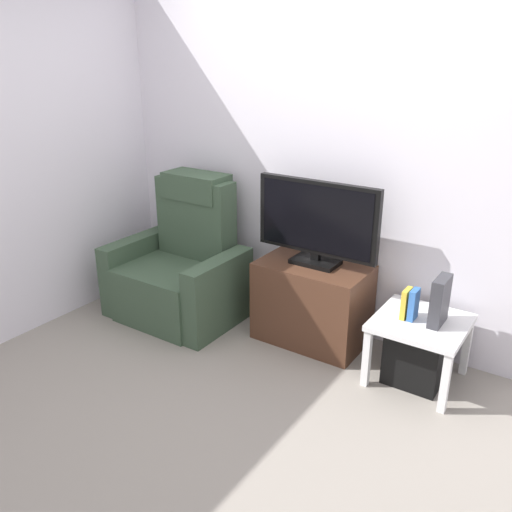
{
  "coord_description": "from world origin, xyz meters",
  "views": [
    {
      "loc": [
        1.53,
        -2.21,
        1.97
      ],
      "look_at": [
        -0.3,
        0.5,
        0.7
      ],
      "focal_mm": 37.72,
      "sensor_mm": 36.0,
      "label": 1
    }
  ],
  "objects_px": {
    "television": "(317,221)",
    "game_console": "(440,301)",
    "side_table": "(420,329)",
    "subwoofer_box": "(417,356)",
    "book_middle": "(414,305)",
    "tv_stand": "(312,303)",
    "recliner_armchair": "(181,268)",
    "book_leftmost": "(406,303)"
  },
  "relations": [
    {
      "from": "side_table",
      "to": "subwoofer_box",
      "type": "xyz_separation_m",
      "value": [
        0.0,
        -0.0,
        -0.19
      ]
    },
    {
      "from": "tv_stand",
      "to": "subwoofer_box",
      "type": "relative_size",
      "value": 2.24
    },
    {
      "from": "subwoofer_box",
      "to": "television",
      "type": "bearing_deg",
      "value": 173.38
    },
    {
      "from": "tv_stand",
      "to": "book_leftmost",
      "type": "height_order",
      "value": "book_leftmost"
    },
    {
      "from": "game_console",
      "to": "subwoofer_box",
      "type": "bearing_deg",
      "value": -173.66
    },
    {
      "from": "subwoofer_box",
      "to": "game_console",
      "type": "distance_m",
      "value": 0.41
    },
    {
      "from": "side_table",
      "to": "subwoofer_box",
      "type": "relative_size",
      "value": 1.6
    },
    {
      "from": "tv_stand",
      "to": "recliner_armchair",
      "type": "height_order",
      "value": "recliner_armchair"
    },
    {
      "from": "television",
      "to": "side_table",
      "type": "height_order",
      "value": "television"
    },
    {
      "from": "book_leftmost",
      "to": "recliner_armchair",
      "type": "bearing_deg",
      "value": -177.04
    },
    {
      "from": "recliner_armchair",
      "to": "book_leftmost",
      "type": "xyz_separation_m",
      "value": [
        1.74,
        0.09,
        0.14
      ]
    },
    {
      "from": "side_table",
      "to": "book_middle",
      "type": "xyz_separation_m",
      "value": [
        -0.05,
        -0.02,
        0.16
      ]
    },
    {
      "from": "side_table",
      "to": "subwoofer_box",
      "type": "height_order",
      "value": "side_table"
    },
    {
      "from": "recliner_armchair",
      "to": "book_leftmost",
      "type": "distance_m",
      "value": 1.75
    },
    {
      "from": "television",
      "to": "game_console",
      "type": "relative_size",
      "value": 2.93
    },
    {
      "from": "side_table",
      "to": "game_console",
      "type": "distance_m",
      "value": 0.23
    },
    {
      "from": "tv_stand",
      "to": "television",
      "type": "bearing_deg",
      "value": 90.0
    },
    {
      "from": "television",
      "to": "tv_stand",
      "type": "bearing_deg",
      "value": -90.0
    },
    {
      "from": "subwoofer_box",
      "to": "book_leftmost",
      "type": "distance_m",
      "value": 0.36
    },
    {
      "from": "book_leftmost",
      "to": "game_console",
      "type": "distance_m",
      "value": 0.2
    },
    {
      "from": "television",
      "to": "recliner_armchair",
      "type": "distance_m",
      "value": 1.19
    },
    {
      "from": "television",
      "to": "game_console",
      "type": "height_order",
      "value": "television"
    },
    {
      "from": "subwoofer_box",
      "to": "book_middle",
      "type": "relative_size",
      "value": 1.72
    },
    {
      "from": "book_middle",
      "to": "game_console",
      "type": "xyz_separation_m",
      "value": [
        0.14,
        0.03,
        0.05
      ]
    },
    {
      "from": "television",
      "to": "game_console",
      "type": "bearing_deg",
      "value": -5.3
    },
    {
      "from": "tv_stand",
      "to": "side_table",
      "type": "bearing_deg",
      "value": -5.26
    },
    {
      "from": "book_leftmost",
      "to": "book_middle",
      "type": "distance_m",
      "value": 0.05
    },
    {
      "from": "tv_stand",
      "to": "book_leftmost",
      "type": "distance_m",
      "value": 0.73
    },
    {
      "from": "recliner_armchair",
      "to": "book_leftmost",
      "type": "bearing_deg",
      "value": -0.99
    },
    {
      "from": "book_leftmost",
      "to": "book_middle",
      "type": "xyz_separation_m",
      "value": [
        0.05,
        0.0,
        0.0
      ]
    },
    {
      "from": "side_table",
      "to": "book_middle",
      "type": "height_order",
      "value": "book_middle"
    },
    {
      "from": "subwoofer_box",
      "to": "book_leftmost",
      "type": "bearing_deg",
      "value": -168.69
    },
    {
      "from": "recliner_armchair",
      "to": "subwoofer_box",
      "type": "height_order",
      "value": "recliner_armchair"
    },
    {
      "from": "side_table",
      "to": "book_leftmost",
      "type": "height_order",
      "value": "book_leftmost"
    },
    {
      "from": "tv_stand",
      "to": "game_console",
      "type": "distance_m",
      "value": 0.92
    },
    {
      "from": "side_table",
      "to": "game_console",
      "type": "height_order",
      "value": "game_console"
    },
    {
      "from": "television",
      "to": "book_middle",
      "type": "height_order",
      "value": "television"
    },
    {
      "from": "side_table",
      "to": "subwoofer_box",
      "type": "distance_m",
      "value": 0.19
    },
    {
      "from": "tv_stand",
      "to": "subwoofer_box",
      "type": "xyz_separation_m",
      "value": [
        0.79,
        -0.07,
        -0.12
      ]
    },
    {
      "from": "recliner_armchair",
      "to": "book_leftmost",
      "type": "height_order",
      "value": "recliner_armchair"
    },
    {
      "from": "subwoofer_box",
      "to": "side_table",
      "type": "bearing_deg",
      "value": 90.0
    },
    {
      "from": "tv_stand",
      "to": "game_console",
      "type": "relative_size",
      "value": 2.53
    }
  ]
}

